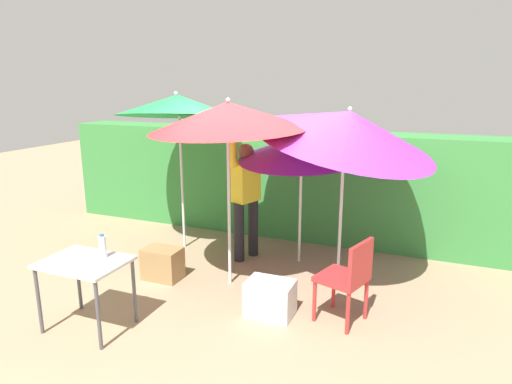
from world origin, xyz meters
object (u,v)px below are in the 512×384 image
(umbrella_yellow, at_px, (178,106))
(crate_cardboard, at_px, (163,264))
(folding_table, at_px, (85,269))
(cooler_box, at_px, (270,298))
(bottle_water, at_px, (103,246))
(umbrella_orange, at_px, (228,116))
(chair_plastic, at_px, (348,276))
(person_vendor, at_px, (246,193))
(umbrella_navy, at_px, (303,146))
(umbrella_rainbow, at_px, (347,127))

(umbrella_yellow, relative_size, crate_cardboard, 5.08)
(folding_table, bearing_deg, crate_cardboard, 88.29)
(cooler_box, bearing_deg, bottle_water, -152.12)
(umbrella_orange, height_order, bottle_water, umbrella_orange)
(umbrella_orange, xyz_separation_m, chair_plastic, (1.48, -0.38, -1.51))
(chair_plastic, xyz_separation_m, crate_cardboard, (-2.32, 0.18, -0.31))
(umbrella_yellow, relative_size, folding_table, 2.93)
(umbrella_yellow, xyz_separation_m, crate_cardboard, (0.34, -1.04, -1.87))
(crate_cardboard, relative_size, bottle_water, 1.92)
(person_vendor, bearing_deg, umbrella_navy, 12.05)
(person_vendor, distance_m, chair_plastic, 2.05)
(folding_table, distance_m, bottle_water, 0.27)
(folding_table, bearing_deg, umbrella_navy, 58.62)
(umbrella_navy, distance_m, cooler_box, 2.05)
(umbrella_rainbow, relative_size, cooler_box, 4.89)
(person_vendor, height_order, crate_cardboard, person_vendor)
(cooler_box, distance_m, folding_table, 1.88)
(umbrella_yellow, relative_size, cooler_box, 4.77)
(chair_plastic, distance_m, bottle_water, 2.44)
(umbrella_rainbow, distance_m, bottle_water, 2.90)
(folding_table, bearing_deg, umbrella_rainbow, 43.08)
(umbrella_navy, relative_size, person_vendor, 0.98)
(umbrella_yellow, distance_m, folding_table, 2.71)
(umbrella_rainbow, bearing_deg, umbrella_navy, 145.38)
(crate_cardboard, bearing_deg, umbrella_rainbow, 19.37)
(person_vendor, distance_m, crate_cardboard, 1.43)
(umbrella_orange, height_order, umbrella_yellow, umbrella_yellow)
(bottle_water, bearing_deg, folding_table, -130.53)
(umbrella_orange, bearing_deg, umbrella_rainbow, 23.28)
(bottle_water, bearing_deg, crate_cardboard, 94.17)
(umbrella_yellow, bearing_deg, person_vendor, -1.86)
(chair_plastic, bearing_deg, umbrella_rainbow, 105.44)
(umbrella_orange, bearing_deg, folding_table, -121.24)
(folding_table, bearing_deg, umbrella_orange, 58.76)
(umbrella_orange, bearing_deg, bottle_water, -120.13)
(folding_table, height_order, bottle_water, bottle_water)
(chair_plastic, xyz_separation_m, bottle_water, (-2.24, -0.92, 0.32))
(umbrella_yellow, distance_m, person_vendor, 1.53)
(umbrella_navy, height_order, crate_cardboard, umbrella_navy)
(umbrella_yellow, bearing_deg, umbrella_navy, 3.98)
(person_vendor, distance_m, cooler_box, 1.75)
(umbrella_navy, height_order, folding_table, umbrella_navy)
(umbrella_orange, bearing_deg, chair_plastic, -14.33)
(chair_plastic, bearing_deg, cooler_box, -169.31)
(umbrella_rainbow, height_order, chair_plastic, umbrella_rainbow)
(umbrella_navy, xyz_separation_m, crate_cardboard, (-1.43, -1.16, -1.39))
(person_vendor, xyz_separation_m, folding_table, (-0.73, -2.25, -0.31))
(umbrella_yellow, bearing_deg, bottle_water, -78.99)
(person_vendor, xyz_separation_m, cooler_box, (0.85, -1.34, -0.75))
(folding_table, bearing_deg, umbrella_yellow, 97.49)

